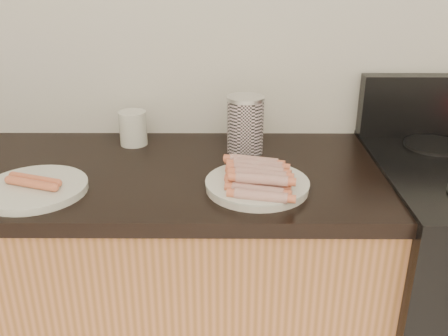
{
  "coord_description": "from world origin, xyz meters",
  "views": [
    {
      "loc": [
        -0.04,
        0.39,
        1.47
      ],
      "look_at": [
        -0.04,
        1.62,
        0.93
      ],
      "focal_mm": 40.0,
      "sensor_mm": 36.0,
      "label": 1
    }
  ],
  "objects_px": {
    "main_plate": "(257,186)",
    "mug": "(133,128)",
    "canister": "(245,125)",
    "side_plate": "(34,189)"
  },
  "relations": [
    {
      "from": "side_plate",
      "to": "canister",
      "type": "relative_size",
      "value": 1.53
    },
    {
      "from": "canister",
      "to": "mug",
      "type": "relative_size",
      "value": 1.62
    },
    {
      "from": "main_plate",
      "to": "mug",
      "type": "bearing_deg",
      "value": 138.72
    },
    {
      "from": "main_plate",
      "to": "canister",
      "type": "relative_size",
      "value": 1.51
    },
    {
      "from": "side_plate",
      "to": "main_plate",
      "type": "bearing_deg",
      "value": 2.03
    },
    {
      "from": "main_plate",
      "to": "mug",
      "type": "distance_m",
      "value": 0.5
    },
    {
      "from": "main_plate",
      "to": "canister",
      "type": "xyz_separation_m",
      "value": [
        -0.02,
        0.27,
        0.08
      ]
    },
    {
      "from": "canister",
      "to": "mug",
      "type": "xyz_separation_m",
      "value": [
        -0.35,
        0.07,
        -0.03
      ]
    },
    {
      "from": "main_plate",
      "to": "side_plate",
      "type": "relative_size",
      "value": 0.99
    },
    {
      "from": "side_plate",
      "to": "canister",
      "type": "distance_m",
      "value": 0.63
    }
  ]
}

